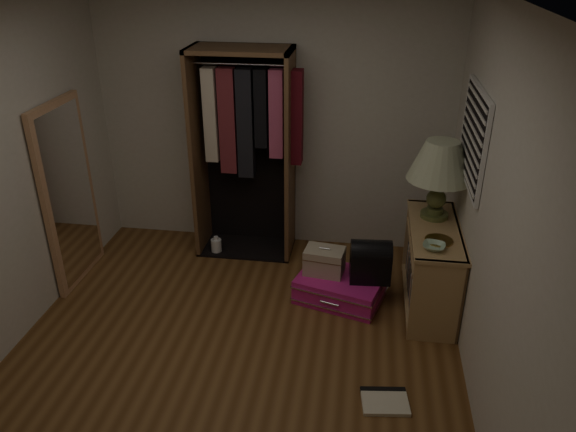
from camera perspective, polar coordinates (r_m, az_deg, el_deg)
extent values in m
plane|color=brown|center=(4.47, -5.75, -14.42)|extent=(4.00, 4.00, 0.00)
cube|color=beige|center=(5.59, -1.51, 9.56)|extent=(3.50, 0.02, 2.60)
cube|color=beige|center=(3.74, 20.29, -0.94)|extent=(0.02, 4.00, 2.60)
cube|color=silver|center=(3.41, -7.83, 20.87)|extent=(3.50, 4.00, 0.01)
cube|color=white|center=(4.56, 18.35, 7.60)|extent=(0.03, 0.96, 0.76)
cube|color=black|center=(4.56, 18.34, 7.60)|extent=(0.03, 0.90, 0.70)
cube|color=white|center=(4.66, 17.60, 4.00)|extent=(0.01, 0.88, 0.02)
cube|color=white|center=(4.63, 17.73, 4.89)|extent=(0.01, 0.88, 0.02)
cube|color=white|center=(4.60, 17.86, 5.79)|extent=(0.01, 0.88, 0.02)
cube|color=white|center=(4.58, 17.99, 6.70)|extent=(0.01, 0.88, 0.02)
cube|color=white|center=(4.55, 18.13, 7.62)|extent=(0.01, 0.88, 0.02)
cube|color=white|center=(4.53, 18.27, 8.55)|extent=(0.01, 0.88, 0.02)
cube|color=white|center=(4.51, 18.40, 9.48)|extent=(0.01, 0.88, 0.02)
cube|color=white|center=(4.49, 18.55, 10.43)|extent=(0.01, 0.88, 0.02)
cube|color=white|center=(4.47, 18.69, 11.39)|extent=(0.01, 0.88, 0.02)
cube|color=#A78050|center=(4.56, 14.87, -8.49)|extent=(0.40, 0.03, 0.75)
cube|color=#A78050|center=(5.47, 13.88, -2.14)|extent=(0.40, 0.03, 0.75)
cube|color=#A78050|center=(5.17, 13.94, -8.01)|extent=(0.40, 1.04, 0.03)
cube|color=#A78050|center=(4.91, 14.58, -3.08)|extent=(0.40, 1.04, 0.03)
cube|color=#A78050|center=(4.83, 14.79, -1.37)|extent=(0.42, 1.12, 0.03)
cube|color=brown|center=(5.03, 16.48, -5.14)|extent=(0.02, 1.10, 0.75)
cube|color=#A78050|center=(5.17, 14.25, -0.57)|extent=(0.36, 0.38, 0.13)
cube|color=gray|center=(4.71, 13.57, -9.80)|extent=(0.18, 0.04, 0.24)
cube|color=#4C3833|center=(4.72, 13.38, -9.10)|extent=(0.15, 0.04, 0.31)
cube|color=#B7AD99|center=(4.77, 13.38, -8.73)|extent=(0.16, 0.05, 0.30)
cube|color=brown|center=(4.83, 13.33, -8.74)|extent=(0.16, 0.03, 0.24)
cube|color=#3F4C59|center=(4.84, 13.36, -8.20)|extent=(0.17, 0.04, 0.30)
cube|color=gray|center=(4.89, 13.39, -7.92)|extent=(0.18, 0.05, 0.29)
cube|color=#59594C|center=(4.93, 13.43, -7.72)|extent=(0.19, 0.03, 0.27)
cube|color=#B2724C|center=(4.95, 13.43, -7.33)|extent=(0.19, 0.04, 0.31)
cube|color=beige|center=(5.00, 13.20, -7.19)|extent=(0.16, 0.04, 0.27)
cube|color=#332D38|center=(5.05, 13.39, -7.04)|extent=(0.21, 0.04, 0.23)
cube|color=gray|center=(5.09, 13.16, -6.49)|extent=(0.17, 0.04, 0.28)
cube|color=#4C3833|center=(5.14, 13.32, -6.21)|extent=(0.21, 0.05, 0.27)
cube|color=#B7AD99|center=(5.17, 13.34, -5.90)|extent=(0.21, 0.03, 0.28)
cube|color=brown|center=(5.19, 13.31, -5.56)|extent=(0.21, 0.03, 0.32)
cube|color=#3F4C59|center=(5.24, 13.12, -5.45)|extent=(0.18, 0.04, 0.28)
cube|color=gray|center=(5.27, 13.12, -5.06)|extent=(0.19, 0.04, 0.30)
cube|color=#59594C|center=(5.33, 12.88, -4.91)|extent=(0.15, 0.04, 0.26)
cube|color=#B2724C|center=(5.37, 13.11, -4.72)|extent=(0.20, 0.03, 0.25)
cube|color=beige|center=(5.41, 13.12, -4.31)|extent=(0.21, 0.05, 0.28)
cube|color=#332D38|center=(5.45, 12.89, -4.03)|extent=(0.17, 0.04, 0.28)
cube|color=brown|center=(5.60, -9.11, 6.29)|extent=(0.04, 0.50, 2.05)
cube|color=brown|center=(5.40, 0.22, 5.89)|extent=(0.04, 0.50, 2.05)
cube|color=brown|center=(5.22, -4.93, 16.52)|extent=(0.95, 0.50, 0.04)
cube|color=black|center=(5.70, -4.02, 6.92)|extent=(0.95, 0.02, 2.05)
cube|color=black|center=(5.91, -4.18, -3.17)|extent=(0.95, 0.50, 0.02)
cylinder|color=silver|center=(5.24, -4.87, 15.12)|extent=(0.87, 0.02, 0.02)
cube|color=beige|center=(5.41, -7.82, 10.13)|extent=(0.12, 0.14, 0.89)
cube|color=maroon|center=(5.39, -6.14, 9.51)|extent=(0.16, 0.11, 1.01)
cube|color=black|center=(5.35, -4.32, 9.31)|extent=(0.15, 0.14, 1.04)
cube|color=black|center=(5.28, -2.74, 10.84)|extent=(0.12, 0.12, 0.73)
cube|color=#BF4C72|center=(5.27, -1.18, 10.27)|extent=(0.13, 0.10, 0.83)
cube|color=#590F19|center=(5.25, 0.61, 9.96)|extent=(0.16, 0.15, 0.88)
cube|color=tan|center=(5.42, -21.40, 2.06)|extent=(0.05, 0.80, 1.70)
cube|color=white|center=(5.41, -21.14, 2.05)|extent=(0.01, 0.68, 1.58)
cube|color=#C9187A|center=(5.08, 5.31, -7.25)|extent=(0.84, 0.70, 0.23)
cube|color=silver|center=(5.11, 5.28, -7.83)|extent=(0.86, 0.72, 0.01)
cube|color=silver|center=(5.04, 5.34, -6.66)|extent=(0.86, 0.72, 0.01)
cylinder|color=silver|center=(4.87, 4.24, -8.85)|extent=(0.16, 0.07, 0.02)
cube|color=tan|center=(5.01, 3.72, -4.58)|extent=(0.37, 0.28, 0.23)
cube|color=brown|center=(4.98, 3.73, -4.10)|extent=(0.38, 0.29, 0.01)
cylinder|color=silver|center=(4.94, 3.76, -3.32)|extent=(0.10, 0.03, 0.02)
cube|color=black|center=(4.94, 8.34, -5.05)|extent=(0.37, 0.25, 0.27)
cylinder|color=black|center=(4.87, 8.44, -3.70)|extent=(0.37, 0.25, 0.23)
cylinder|color=#4A5328|center=(5.01, 14.62, 0.13)|extent=(0.31, 0.31, 0.04)
cylinder|color=#4A5328|center=(5.00, 14.68, 0.58)|extent=(0.18, 0.18, 0.05)
sphere|color=#4A5328|center=(4.95, 14.82, 1.71)|extent=(0.22, 0.22, 0.17)
cylinder|color=#4A5328|center=(4.90, 15.00, 3.12)|extent=(0.08, 0.08, 0.10)
cone|color=beige|center=(4.82, 15.29, 5.47)|extent=(0.71, 0.71, 0.33)
cone|color=white|center=(4.82, 15.29, 5.47)|extent=(0.64, 0.64, 0.31)
cylinder|color=#AF8743|center=(4.63, 15.06, -2.41)|extent=(0.22, 0.22, 0.01)
imported|color=#9CBB9E|center=(4.50, 14.61, -3.02)|extent=(0.21, 0.21, 0.04)
cylinder|color=white|center=(5.82, -7.28, -3.05)|extent=(0.12, 0.12, 0.15)
cylinder|color=white|center=(5.78, -7.34, -2.24)|extent=(0.05, 0.05, 0.04)
cube|color=beige|center=(4.18, 9.81, -18.06)|extent=(0.35, 0.30, 0.03)
cube|color=black|center=(4.26, 9.61, -17.05)|extent=(0.33, 0.08, 0.03)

